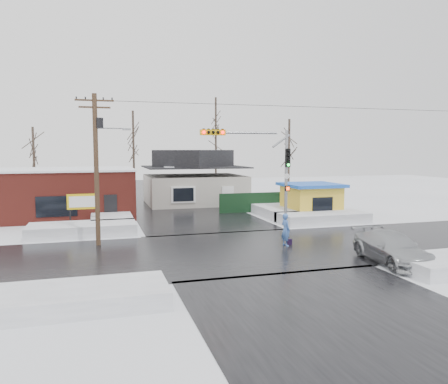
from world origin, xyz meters
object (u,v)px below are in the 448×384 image
object	(u,v)px
pedestrian	(286,230)
car	(392,248)
kiosk	(311,200)
traffic_signal	(264,168)
marquee_sign	(83,203)
utility_pole	(97,160)

from	to	relation	value
pedestrian	car	world-z (taller)	pedestrian
kiosk	traffic_signal	bearing A→B (deg)	-135.16
marquee_sign	pedestrian	bearing A→B (deg)	-38.49
traffic_signal	marquee_sign	size ratio (longest dim) A/B	2.75
traffic_signal	utility_pole	size ratio (longest dim) A/B	0.78
traffic_signal	marquee_sign	distance (m)	13.42
kiosk	marquee_sign	bearing A→B (deg)	-178.45
traffic_signal	kiosk	bearing A→B (deg)	44.84
utility_pole	pedestrian	bearing A→B (deg)	-17.36
kiosk	pedestrian	bearing A→B (deg)	-124.57
utility_pole	pedestrian	world-z (taller)	utility_pole
kiosk	pedestrian	distance (m)	11.94
marquee_sign	car	distance (m)	21.04
kiosk	pedestrian	xyz separation A→B (m)	(-6.77, -9.83, -0.49)
utility_pole	kiosk	distance (m)	18.95
traffic_signal	car	size ratio (longest dim) A/B	1.33
car	pedestrian	bearing A→B (deg)	130.36
traffic_signal	car	distance (m)	9.56
marquee_sign	car	xyz separation A→B (m)	(15.27, -14.43, -1.15)
utility_pole	pedestrian	size ratio (longest dim) A/B	4.62
pedestrian	marquee_sign	bearing A→B (deg)	40.51
car	utility_pole	bearing A→B (deg)	154.89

